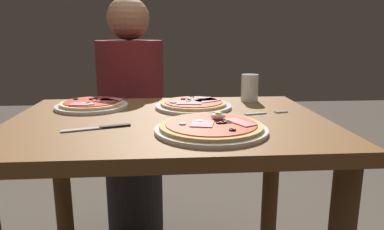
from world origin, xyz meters
TOP-DOWN VIEW (x-y plane):
  - dining_table at (0.00, 0.00)m, footprint 1.01×0.74m
  - pizza_foreground at (0.12, -0.17)m, footprint 0.32×0.32m
  - pizza_across_left at (0.09, 0.16)m, footprint 0.28×0.28m
  - pizza_across_right at (-0.28, 0.19)m, footprint 0.26×0.26m
  - water_glass_near at (0.33, 0.28)m, footprint 0.07×0.07m
  - fork at (0.32, 0.04)m, footprint 0.16×0.05m
  - knife at (-0.19, -0.11)m, footprint 0.19×0.08m
  - diner_person at (-0.18, 0.63)m, footprint 0.32×0.32m

SIDE VIEW (x-z plane):
  - diner_person at x=-0.18m, z-range -0.03..1.15m
  - dining_table at x=0.00m, z-range 0.24..0.98m
  - fork at x=0.32m, z-range 0.75..0.75m
  - knife at x=-0.19m, z-range 0.75..0.75m
  - pizza_across_right at x=-0.28m, z-range 0.74..0.77m
  - pizza_across_left at x=0.09m, z-range 0.74..0.77m
  - pizza_foreground at x=0.12m, z-range 0.74..0.78m
  - water_glass_near at x=0.33m, z-range 0.74..0.85m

